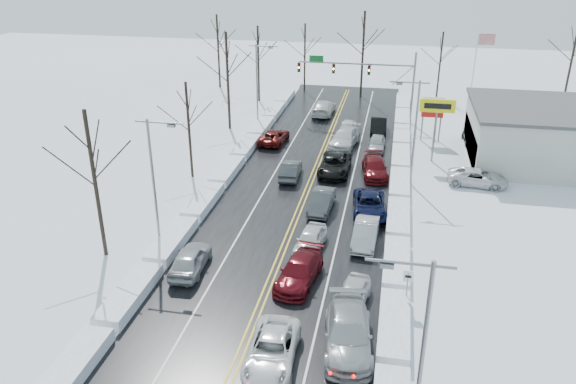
% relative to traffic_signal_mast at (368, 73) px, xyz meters
% --- Properties ---
extents(ground, '(160.00, 160.00, 0.00)m').
position_rel_traffic_signal_mast_xyz_m(ground, '(-3.45, -27.99, -5.48)').
color(ground, silver).
rests_on(ground, ground).
extents(road_surface, '(14.00, 84.00, 0.01)m').
position_rel_traffic_signal_mast_xyz_m(road_surface, '(-3.45, -25.99, -5.47)').
color(road_surface, black).
rests_on(road_surface, ground).
extents(snow_bank_left, '(1.65, 72.00, 0.74)m').
position_rel_traffic_signal_mast_xyz_m(snow_bank_left, '(-11.05, -25.99, -5.48)').
color(snow_bank_left, white).
rests_on(snow_bank_left, ground).
extents(snow_bank_right, '(1.65, 72.00, 0.74)m').
position_rel_traffic_signal_mast_xyz_m(snow_bank_right, '(4.15, -25.99, -5.48)').
color(snow_bank_right, white).
rests_on(snow_bank_right, ground).
extents(traffic_signal_mast, '(13.28, 0.39, 8.00)m').
position_rel_traffic_signal_mast_xyz_m(traffic_signal_mast, '(0.00, 0.00, 0.00)').
color(traffic_signal_mast, slate).
rests_on(traffic_signal_mast, ground).
extents(tires_plus_sign, '(3.20, 0.34, 6.00)m').
position_rel_traffic_signal_mast_xyz_m(tires_plus_sign, '(7.05, -12.00, -0.49)').
color(tires_plus_sign, slate).
rests_on(tires_plus_sign, ground).
extents(used_vehicles_sign, '(2.20, 0.22, 4.65)m').
position_rel_traffic_signal_mast_xyz_m(used_vehicles_sign, '(7.05, -5.99, -2.16)').
color(used_vehicles_sign, slate).
rests_on(used_vehicles_sign, ground).
extents(speed_limit_sign, '(0.55, 0.09, 2.35)m').
position_rel_traffic_signal_mast_xyz_m(speed_limit_sign, '(4.75, -35.99, -3.84)').
color(speed_limit_sign, slate).
rests_on(speed_limit_sign, ground).
extents(flagpole, '(1.87, 1.20, 10.00)m').
position_rel_traffic_signal_mast_xyz_m(flagpole, '(11.72, 2.01, 0.45)').
color(flagpole, silver).
rests_on(flagpole, ground).
extents(streetlight_se, '(3.20, 0.25, 9.00)m').
position_rel_traffic_signal_mast_xyz_m(streetlight_se, '(4.85, -45.99, -0.17)').
color(streetlight_se, slate).
rests_on(streetlight_se, ground).
extents(streetlight_ne, '(3.20, 0.25, 9.00)m').
position_rel_traffic_signal_mast_xyz_m(streetlight_ne, '(4.85, -17.99, -0.17)').
color(streetlight_ne, slate).
rests_on(streetlight_ne, ground).
extents(streetlight_sw, '(3.20, 0.25, 9.00)m').
position_rel_traffic_signal_mast_xyz_m(streetlight_sw, '(-11.74, -31.99, -0.17)').
color(streetlight_sw, slate).
rests_on(streetlight_sw, ground).
extents(streetlight_nw, '(3.20, 0.25, 9.00)m').
position_rel_traffic_signal_mast_xyz_m(streetlight_nw, '(-11.74, -3.99, -0.17)').
color(streetlight_nw, slate).
rests_on(streetlight_nw, ground).
extents(tree_left_b, '(4.00, 4.00, 10.00)m').
position_rel_traffic_signal_mast_xyz_m(tree_left_b, '(-14.95, -33.99, 1.51)').
color(tree_left_b, '#2D231C').
rests_on(tree_left_b, ground).
extents(tree_left_c, '(3.40, 3.40, 8.50)m').
position_rel_traffic_signal_mast_xyz_m(tree_left_c, '(-13.95, -19.99, 0.46)').
color(tree_left_c, '#2D231C').
rests_on(tree_left_c, ground).
extents(tree_left_d, '(4.20, 4.20, 10.50)m').
position_rel_traffic_signal_mast_xyz_m(tree_left_d, '(-14.65, -5.99, 1.86)').
color(tree_left_d, '#2D231C').
rests_on(tree_left_d, ground).
extents(tree_left_e, '(3.80, 3.80, 9.50)m').
position_rel_traffic_signal_mast_xyz_m(tree_left_e, '(-14.25, 6.01, 1.16)').
color(tree_left_e, '#2D231C').
rests_on(tree_left_e, ground).
extents(tree_far_a, '(4.00, 4.00, 10.00)m').
position_rel_traffic_signal_mast_xyz_m(tree_far_a, '(-21.45, 12.01, 1.51)').
color(tree_far_a, '#2D231C').
rests_on(tree_far_a, ground).
extents(tree_far_b, '(3.60, 3.60, 9.00)m').
position_rel_traffic_signal_mast_xyz_m(tree_far_b, '(-9.45, 13.01, 0.81)').
color(tree_far_b, '#2D231C').
rests_on(tree_far_b, ground).
extents(tree_far_c, '(4.40, 4.40, 11.00)m').
position_rel_traffic_signal_mast_xyz_m(tree_far_c, '(-1.45, 11.01, 2.21)').
color(tree_far_c, '#2D231C').
rests_on(tree_far_c, ground).
extents(tree_far_d, '(3.40, 3.40, 8.50)m').
position_rel_traffic_signal_mast_xyz_m(tree_far_d, '(8.55, 12.51, 0.46)').
color(tree_far_d, '#2D231C').
rests_on(tree_far_d, ground).
extents(tree_far_e, '(4.20, 4.20, 10.50)m').
position_rel_traffic_signal_mast_xyz_m(tree_far_e, '(24.55, 13.01, 1.86)').
color(tree_far_e, '#2D231C').
rests_on(tree_far_e, ground).
extents(queued_car_2, '(2.57, 5.24, 1.43)m').
position_rel_traffic_signal_mast_xyz_m(queued_car_2, '(-1.75, -42.03, -5.48)').
color(queued_car_2, white).
rests_on(queued_car_2, ground).
extents(queued_car_3, '(2.76, 5.37, 1.49)m').
position_rel_traffic_signal_mast_xyz_m(queued_car_3, '(-1.68, -34.74, -5.48)').
color(queued_car_3, '#500A11').
rests_on(queued_car_3, ground).
extents(queued_car_4, '(2.09, 4.32, 1.42)m').
position_rel_traffic_signal_mast_xyz_m(queued_car_4, '(-1.66, -30.60, -5.48)').
color(queued_car_4, silver).
rests_on(queued_car_4, ground).
extents(queued_car_5, '(1.81, 4.58, 1.48)m').
position_rel_traffic_signal_mast_xyz_m(queued_car_5, '(-1.73, -24.46, -5.48)').
color(queued_car_5, '#3E4044').
rests_on(queued_car_5, ground).
extents(queued_car_6, '(2.67, 5.75, 1.60)m').
position_rel_traffic_signal_mast_xyz_m(queued_car_6, '(-1.65, -16.71, -5.48)').
color(queued_car_6, black).
rests_on(queued_car_6, ground).
extents(queued_car_7, '(3.16, 6.12, 1.70)m').
position_rel_traffic_signal_mast_xyz_m(queued_car_7, '(-1.54, -9.29, -5.48)').
color(queued_car_7, silver).
rests_on(queued_car_7, ground).
extents(queued_car_8, '(1.77, 4.14, 1.39)m').
position_rel_traffic_signal_mast_xyz_m(queued_car_8, '(-1.63, -5.46, -5.48)').
color(queued_car_8, silver).
rests_on(queued_car_8, ground).
extents(queued_car_11, '(3.08, 6.15, 1.72)m').
position_rel_traffic_signal_mast_xyz_m(queued_car_11, '(1.84, -40.18, -5.48)').
color(queued_car_11, '#9DA0A5').
rests_on(queued_car_11, ground).
extents(queued_car_12, '(2.17, 4.24, 1.38)m').
position_rel_traffic_signal_mast_xyz_m(queued_car_12, '(1.74, -36.54, -5.48)').
color(queued_car_12, silver).
rests_on(queued_car_12, ground).
extents(queued_car_13, '(1.74, 4.63, 1.51)m').
position_rel_traffic_signal_mast_xyz_m(queued_car_13, '(1.96, -29.11, -5.48)').
color(queued_car_13, '#A0A3A8').
rests_on(queued_car_13, ground).
extents(queued_car_14, '(2.99, 5.58, 1.49)m').
position_rel_traffic_signal_mast_xyz_m(queued_car_14, '(1.95, -24.40, -5.48)').
color(queued_car_14, black).
rests_on(queued_car_14, ground).
extents(queued_car_15, '(2.81, 5.44, 1.51)m').
position_rel_traffic_signal_mast_xyz_m(queued_car_15, '(1.93, -16.65, -5.48)').
color(queued_car_15, '#4E0A0E').
rests_on(queued_car_15, ground).
extents(queued_car_16, '(1.68, 4.02, 1.36)m').
position_rel_traffic_signal_mast_xyz_m(queued_car_16, '(1.76, -9.88, -5.48)').
color(queued_car_16, '#9A9DA2').
rests_on(queued_car_16, ground).
extents(queued_car_17, '(1.90, 4.94, 1.61)m').
position_rel_traffic_signal_mast_xyz_m(queued_car_17, '(1.64, -4.36, -5.48)').
color(queued_car_17, black).
rests_on(queued_car_17, ground).
extents(oncoming_car_0, '(1.75, 4.51, 1.47)m').
position_rel_traffic_signal_mast_xyz_m(oncoming_car_0, '(-5.34, -18.52, -5.48)').
color(oncoming_car_0, '#3A3C3E').
rests_on(oncoming_car_0, ground).
extents(oncoming_car_1, '(2.72, 5.17, 1.39)m').
position_rel_traffic_signal_mast_xyz_m(oncoming_car_1, '(-8.75, -9.80, -5.48)').
color(oncoming_car_1, '#520C0B').
rests_on(oncoming_car_1, ground).
extents(oncoming_car_2, '(2.54, 5.88, 1.69)m').
position_rel_traffic_signal_mast_xyz_m(oncoming_car_2, '(-5.16, 1.51, -5.48)').
color(oncoming_car_2, silver).
rests_on(oncoming_car_2, ground).
extents(oncoming_car_3, '(2.10, 4.71, 1.57)m').
position_rel_traffic_signal_mast_xyz_m(oncoming_car_3, '(-8.70, -34.71, -5.48)').
color(oncoming_car_3, '#96999E').
rests_on(oncoming_car_3, ground).
extents(parked_car_0, '(5.22, 2.81, 1.39)m').
position_rel_traffic_signal_mast_xyz_m(parked_car_0, '(10.67, -17.13, -5.48)').
color(parked_car_0, silver).
rests_on(parked_car_0, ground).
extents(parked_car_1, '(2.20, 5.12, 1.47)m').
position_rel_traffic_signal_mast_xyz_m(parked_car_1, '(13.48, -11.51, -5.48)').
color(parked_car_1, white).
rests_on(parked_car_1, ground).
extents(parked_car_2, '(1.99, 4.54, 1.52)m').
position_rel_traffic_signal_mast_xyz_m(parked_car_2, '(11.36, -6.11, -5.48)').
color(parked_car_2, black).
rests_on(parked_car_2, ground).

